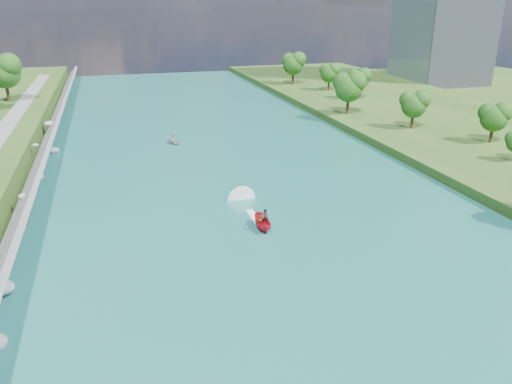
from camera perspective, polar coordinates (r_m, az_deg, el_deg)
name	(u,v)px	position (r m, az deg, el deg)	size (l,w,h in m)	color
ground	(292,264)	(48.15, 4.17, -8.25)	(260.00, 260.00, 0.00)	#2D5119
river_water	(239,192)	(65.46, -1.91, -0.01)	(55.00, 240.00, 0.10)	#1B695D
riprap_bank	(24,203)	(63.31, -25.02, -1.12)	(4.17, 236.00, 4.20)	slate
trees_east	(481,121)	(84.44, 24.33, 7.44)	(18.59, 143.51, 11.68)	#214E14
motorboat	(258,217)	(56.26, 0.22, -2.86)	(3.60, 18.76, 2.00)	red
raft	(174,142)	(89.06, -9.39, 5.71)	(3.34, 3.68, 1.62)	gray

